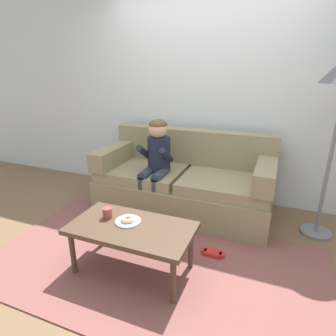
% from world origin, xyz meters
% --- Properties ---
extents(ground, '(10.00, 10.00, 0.00)m').
position_xyz_m(ground, '(0.00, 0.00, 0.00)').
color(ground, brown).
extents(wall_back, '(8.00, 0.10, 2.80)m').
position_xyz_m(wall_back, '(0.00, 1.40, 1.40)').
color(wall_back, silver).
rests_on(wall_back, ground).
extents(area_rug, '(2.93, 1.62, 0.01)m').
position_xyz_m(area_rug, '(0.00, -0.25, 0.01)').
color(area_rug, brown).
rests_on(area_rug, ground).
extents(couch, '(1.99, 0.90, 0.92)m').
position_xyz_m(couch, '(-0.09, 0.85, 0.34)').
color(couch, '#8C7F5B').
rests_on(couch, ground).
extents(coffee_table, '(1.00, 0.54, 0.43)m').
position_xyz_m(coffee_table, '(-0.13, -0.38, 0.39)').
color(coffee_table, '#4C3828').
rests_on(coffee_table, ground).
extents(person_child, '(0.34, 0.58, 1.10)m').
position_xyz_m(person_child, '(-0.36, 0.64, 0.67)').
color(person_child, '#1E2338').
rests_on(person_child, ground).
extents(plate, '(0.21, 0.21, 0.01)m').
position_xyz_m(plate, '(-0.18, -0.34, 0.44)').
color(plate, white).
rests_on(plate, coffee_table).
extents(donut, '(0.16, 0.16, 0.04)m').
position_xyz_m(donut, '(-0.18, -0.34, 0.46)').
color(donut, beige).
rests_on(donut, plate).
extents(mug, '(0.08, 0.08, 0.09)m').
position_xyz_m(mug, '(-0.38, -0.34, 0.48)').
color(mug, '#993D38').
rests_on(mug, coffee_table).
extents(toy_controller, '(0.23, 0.09, 0.05)m').
position_xyz_m(toy_controller, '(0.45, 0.05, 0.03)').
color(toy_controller, red).
rests_on(toy_controller, ground).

